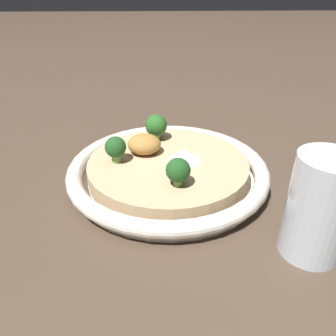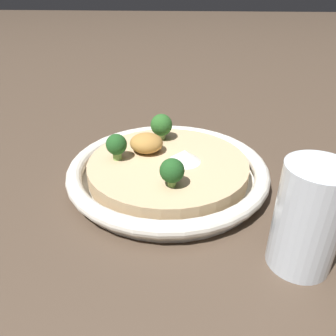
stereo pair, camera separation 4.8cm
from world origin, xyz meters
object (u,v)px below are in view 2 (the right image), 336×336
(risotto_bowl, at_px, (168,170))
(broccoli_back_left, at_px, (172,171))
(broccoli_right, at_px, (117,145))
(broccoli_front_right, at_px, (161,125))
(drinking_glass, at_px, (308,218))

(risotto_bowl, xyz_separation_m, broccoli_back_left, (-0.01, 0.07, 0.04))
(broccoli_right, distance_m, broccoli_back_left, 0.11)
(broccoli_right, bearing_deg, broccoli_front_right, -128.52)
(broccoli_right, xyz_separation_m, broccoli_front_right, (-0.06, -0.07, 0.00))
(risotto_bowl, height_order, broccoli_right, broccoli_right)
(risotto_bowl, bearing_deg, broccoli_front_right, -77.75)
(broccoli_right, height_order, drinking_glass, drinking_glass)
(broccoli_right, xyz_separation_m, drinking_glass, (-0.22, 0.15, 0.00))
(drinking_glass, bearing_deg, broccoli_back_left, -31.81)
(broccoli_front_right, height_order, drinking_glass, drinking_glass)
(drinking_glass, bearing_deg, risotto_bowl, -45.60)
(broccoli_back_left, bearing_deg, broccoli_front_right, -79.55)
(risotto_bowl, relative_size, broccoli_back_left, 7.71)
(risotto_bowl, height_order, broccoli_back_left, broccoli_back_left)
(drinking_glass, bearing_deg, broccoli_right, -34.40)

